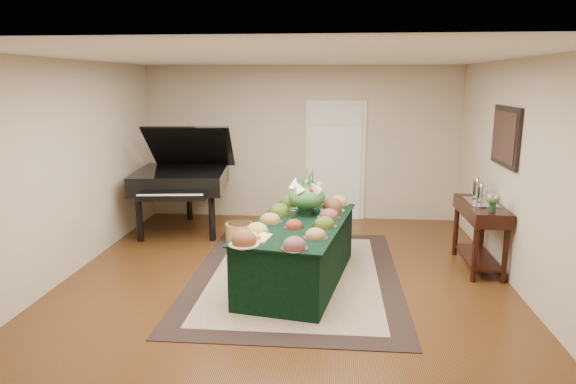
# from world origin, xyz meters

# --- Properties ---
(ground) EXTENTS (6.00, 6.00, 0.00)m
(ground) POSITION_xyz_m (0.00, 0.00, 0.00)
(ground) COLOR black
(ground) RESTS_ON ground
(area_rug) EXTENTS (2.60, 3.64, 0.01)m
(area_rug) POSITION_xyz_m (0.11, 0.12, 0.01)
(area_rug) COLOR black
(area_rug) RESTS_ON ground
(kitchen_doorway) EXTENTS (1.05, 0.07, 2.10)m
(kitchen_doorway) POSITION_xyz_m (0.60, 2.97, 1.02)
(kitchen_doorway) COLOR silver
(kitchen_doorway) RESTS_ON ground
(buffet_table) EXTENTS (1.43, 2.37, 0.76)m
(buffet_table) POSITION_xyz_m (0.16, -0.08, 0.39)
(buffet_table) COLOR black
(buffet_table) RESTS_ON ground
(food_platters) EXTENTS (1.30, 2.31, 0.14)m
(food_platters) POSITION_xyz_m (0.16, -0.00, 0.82)
(food_platters) COLOR silver
(food_platters) RESTS_ON buffet_table
(cutting_board) EXTENTS (0.37, 0.37, 0.10)m
(cutting_board) POSITION_xyz_m (-0.26, -0.76, 0.80)
(cutting_board) COLOR tan
(cutting_board) RESTS_ON buffet_table
(green_goblets) EXTENTS (0.09, 0.19, 0.18)m
(green_goblets) POSITION_xyz_m (0.10, -0.15, 0.85)
(green_goblets) COLOR black
(green_goblets) RESTS_ON buffet_table
(floral_centerpiece) EXTENTS (0.49, 0.49, 0.49)m
(floral_centerpiece) POSITION_xyz_m (0.24, 0.30, 1.05)
(floral_centerpiece) COLOR black
(floral_centerpiece) RESTS_ON buffet_table
(grand_piano) EXTENTS (1.66, 1.86, 1.75)m
(grand_piano) POSITION_xyz_m (-1.89, 1.98, 0.88)
(grand_piano) COLOR black
(grand_piano) RESTS_ON ground
(wicker_basket) EXTENTS (0.44, 0.44, 0.28)m
(wicker_basket) POSITION_xyz_m (-0.85, 1.48, 0.14)
(wicker_basket) COLOR #A88444
(wicker_basket) RESTS_ON ground
(mahogany_sideboard) EXTENTS (0.45, 1.20, 0.88)m
(mahogany_sideboard) POSITION_xyz_m (2.50, 0.61, 0.68)
(mahogany_sideboard) COLOR black
(mahogany_sideboard) RESTS_ON ground
(tea_service) EXTENTS (0.34, 0.58, 0.30)m
(tea_service) POSITION_xyz_m (2.50, 0.75, 1.00)
(tea_service) COLOR silver
(tea_service) RESTS_ON mahogany_sideboard
(pink_bouquet) EXTENTS (0.18, 0.18, 0.23)m
(pink_bouquet) POSITION_xyz_m (2.50, 0.17, 1.03)
(pink_bouquet) COLOR black
(pink_bouquet) RESTS_ON mahogany_sideboard
(wall_painting) EXTENTS (0.05, 0.95, 0.75)m
(wall_painting) POSITION_xyz_m (2.72, 0.61, 1.75)
(wall_painting) COLOR black
(wall_painting) RESTS_ON ground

